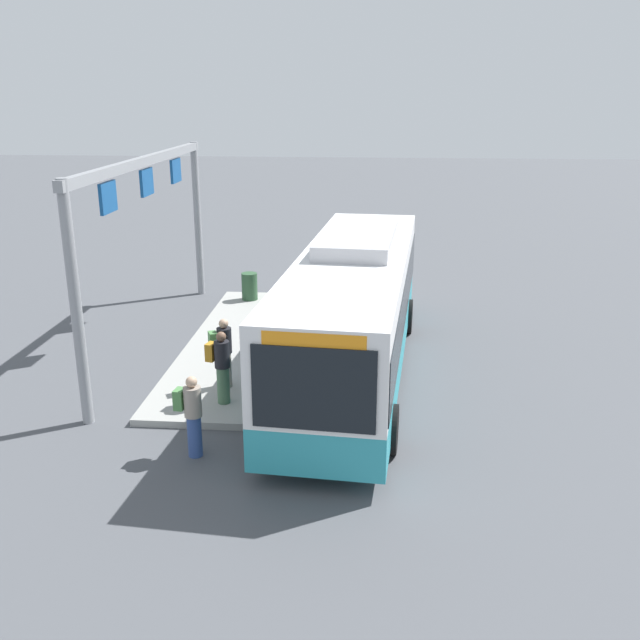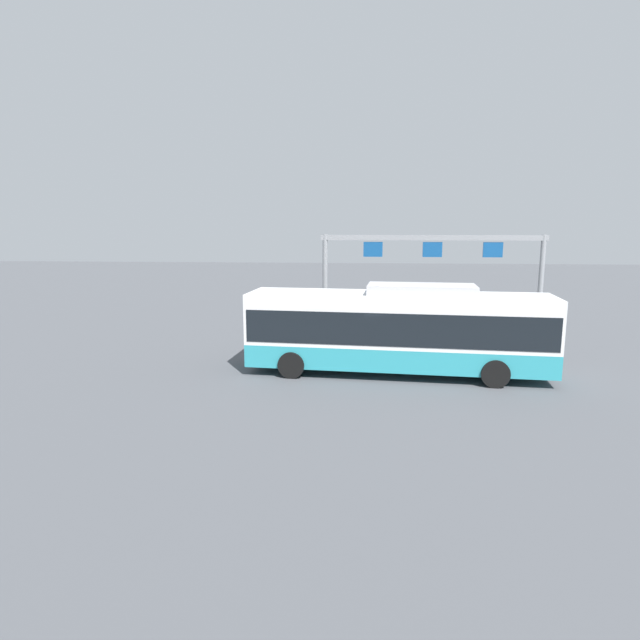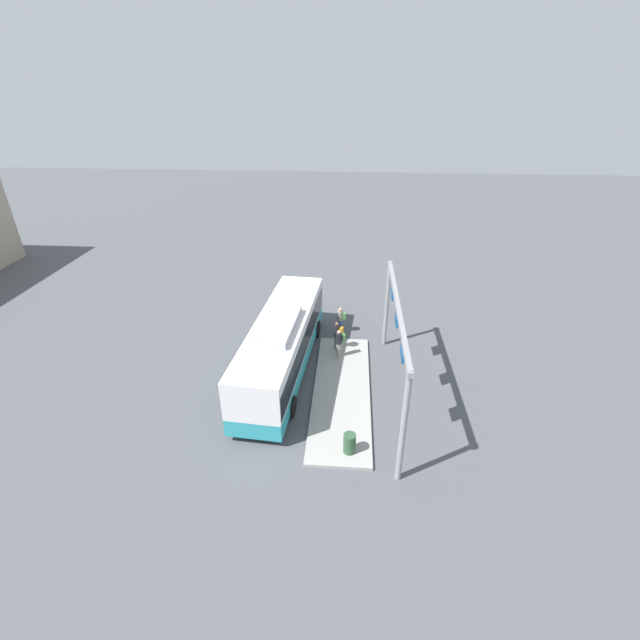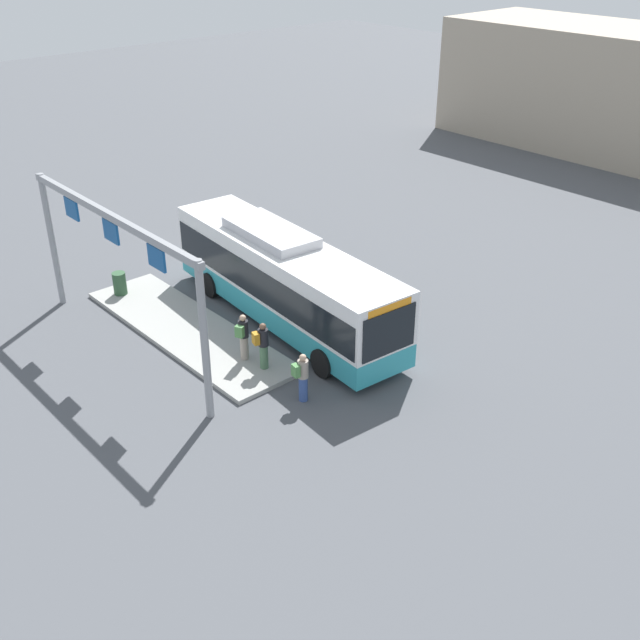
{
  "view_description": "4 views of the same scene",
  "coord_description": "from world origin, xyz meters",
  "px_view_note": "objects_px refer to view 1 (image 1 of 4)",
  "views": [
    {
      "loc": [
        16.39,
        0.51,
        6.8
      ],
      "look_at": [
        1.42,
        -0.7,
        1.88
      ],
      "focal_mm": 39.42,
      "sensor_mm": 36.0,
      "label": 1
    },
    {
      "loc": [
        1.33,
        20.0,
        5.65
      ],
      "look_at": [
        3.09,
        -1.84,
        1.73
      ],
      "focal_mm": 29.95,
      "sensor_mm": 36.0,
      "label": 2
    },
    {
      "loc": [
        -19.42,
        -3.41,
        13.73
      ],
      "look_at": [
        3.74,
        -1.71,
        1.14
      ],
      "focal_mm": 24.71,
      "sensor_mm": 36.0,
      "label": 3
    },
    {
      "loc": [
        19.58,
        -15.74,
        13.71
      ],
      "look_at": [
        2.75,
        -0.74,
        1.41
      ],
      "focal_mm": 42.93,
      "sensor_mm": 36.0,
      "label": 4
    }
  ],
  "objects_px": {
    "person_boarding": "(192,414)",
    "person_waiting_mid": "(223,351)",
    "person_waiting_near": "(221,365)",
    "trash_bin": "(250,286)",
    "bus_main": "(353,305)"
  },
  "relations": [
    {
      "from": "person_boarding",
      "to": "person_waiting_near",
      "type": "relative_size",
      "value": 1.0
    },
    {
      "from": "person_boarding",
      "to": "person_waiting_near",
      "type": "height_order",
      "value": "person_waiting_near"
    },
    {
      "from": "bus_main",
      "to": "person_waiting_mid",
      "type": "distance_m",
      "value": 3.35
    },
    {
      "from": "bus_main",
      "to": "trash_bin",
      "type": "height_order",
      "value": "bus_main"
    },
    {
      "from": "person_waiting_near",
      "to": "trash_bin",
      "type": "distance_m",
      "value": 8.15
    },
    {
      "from": "bus_main",
      "to": "person_boarding",
      "type": "height_order",
      "value": "bus_main"
    },
    {
      "from": "person_boarding",
      "to": "person_waiting_mid",
      "type": "bearing_deg",
      "value": 98.9
    },
    {
      "from": "bus_main",
      "to": "person_boarding",
      "type": "xyz_separation_m",
      "value": [
        4.39,
        -2.93,
        -0.92
      ]
    },
    {
      "from": "bus_main",
      "to": "trash_bin",
      "type": "xyz_separation_m",
      "value": [
        -5.83,
        -3.64,
        -1.2
      ]
    },
    {
      "from": "person_waiting_near",
      "to": "trash_bin",
      "type": "bearing_deg",
      "value": 110.33
    },
    {
      "from": "person_boarding",
      "to": "person_waiting_near",
      "type": "bearing_deg",
      "value": 95.4
    },
    {
      "from": "bus_main",
      "to": "person_waiting_mid",
      "type": "bearing_deg",
      "value": -60.12
    },
    {
      "from": "person_waiting_near",
      "to": "person_waiting_mid",
      "type": "xyz_separation_m",
      "value": [
        -0.87,
        -0.14,
        0.0
      ]
    },
    {
      "from": "person_boarding",
      "to": "trash_bin",
      "type": "relative_size",
      "value": 1.86
    },
    {
      "from": "person_boarding",
      "to": "trash_bin",
      "type": "bearing_deg",
      "value": 102.48
    }
  ]
}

